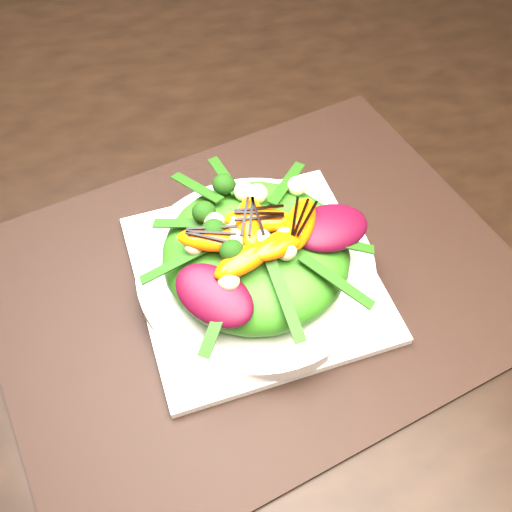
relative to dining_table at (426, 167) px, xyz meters
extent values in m
cube|color=brown|center=(0.00, 0.00, -0.73)|extent=(4.00, 4.00, 0.01)
cube|color=black|center=(0.00, 0.00, 0.00)|extent=(1.60, 0.90, 0.75)
cube|color=black|center=(-0.25, -0.15, 0.02)|extent=(0.64, 0.55, 0.00)
cube|color=white|center=(-0.25, -0.15, 0.03)|extent=(0.27, 0.27, 0.01)
cylinder|color=white|center=(-0.25, -0.15, 0.04)|extent=(0.25, 0.25, 0.02)
ellipsoid|color=#327616|center=(-0.25, -0.15, 0.07)|extent=(0.25, 0.25, 0.06)
ellipsoid|color=#3D0617|center=(-0.18, -0.15, 0.10)|extent=(0.09, 0.07, 0.02)
ellipsoid|color=#FF5104|center=(-0.25, -0.13, 0.11)|extent=(0.07, 0.06, 0.02)
sphere|color=black|center=(-0.30, -0.12, 0.11)|extent=(0.04, 0.04, 0.03)
sphere|color=beige|center=(-0.23, -0.18, 0.11)|extent=(0.02, 0.02, 0.02)
cube|color=black|center=(-0.25, -0.13, 0.12)|extent=(0.04, 0.02, 0.00)
camera|label=1|loc=(-0.32, -0.50, 0.55)|focal=42.00mm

